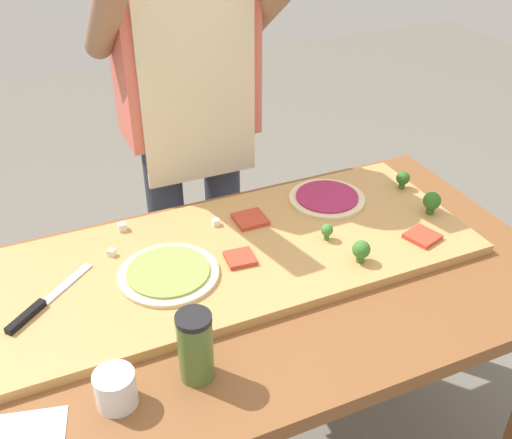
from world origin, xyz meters
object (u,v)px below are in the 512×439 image
broccoli_floret_front_right (403,179)px  cook_center (189,102)px  flour_cup (116,390)px  pizza_whole_pesto_green (169,273)px  broccoli_floret_front_mid (432,202)px  sauce_jar (195,347)px  broccoli_floret_front_left (327,230)px  pizza_whole_beet_magenta (327,198)px  pizza_slice_far_left (240,258)px  prep_table (254,314)px  pizza_slice_near_left (422,236)px  pizza_slice_center (250,219)px  cheese_crumble_a (216,222)px  cheese_crumble_c (112,253)px  chefs_knife (39,306)px  broccoli_floret_center_left (361,250)px  cheese_crumble_b (122,227)px

broccoli_floret_front_right → cook_center: cook_center is taller
flour_cup → pizza_whole_pesto_green: bearing=57.3°
broccoli_floret_front_mid → sauce_jar: 0.83m
broccoli_floret_front_left → broccoli_floret_front_right: 0.37m
pizza_whole_beet_magenta → broccoli_floret_front_left: bearing=-119.9°
pizza_slice_far_left → sauce_jar: bearing=-126.5°
flour_cup → broccoli_floret_front_right: bearing=24.1°
broccoli_floret_front_right → sauce_jar: size_ratio=0.35×
pizza_whole_beet_magenta → pizza_slice_far_left: pizza_whole_beet_magenta is taller
pizza_slice_far_left → sauce_jar: size_ratio=0.44×
broccoli_floret_front_mid → pizza_whole_beet_magenta: bearing=142.2°
pizza_whole_pesto_green → broccoli_floret_front_mid: 0.75m
prep_table → broccoli_floret_front_right: (0.57, 0.20, 0.16)m
pizza_whole_beet_magenta → flour_cup: bearing=-147.5°
prep_table → pizza_slice_near_left: size_ratio=19.58×
prep_table → sauce_jar: sauce_jar is taller
pizza_slice_center → broccoli_floret_front_left: size_ratio=1.79×
broccoli_floret_front_mid → flour_cup: (-0.95, -0.28, -0.03)m
broccoli_floret_front_right → cheese_crumble_a: (-0.58, 0.04, -0.02)m
pizza_whole_beet_magenta → flour_cup: flour_cup is taller
cheese_crumble_c → cook_center: (0.35, 0.38, 0.21)m
pizza_whole_pesto_green → pizza_slice_center: (0.28, 0.14, -0.00)m
pizza_whole_beet_magenta → cheese_crumble_a: cheese_crumble_a is taller
chefs_knife → cheese_crumble_a: 0.51m
pizza_slice_far_left → cook_center: size_ratio=0.04×
pizza_slice_center → broccoli_floret_front_left: 0.22m
pizza_whole_pesto_green → broccoli_floret_center_left: size_ratio=4.10×
broccoli_floret_front_left → cook_center: (-0.19, 0.54, 0.19)m
pizza_slice_near_left → flour_cup: 0.88m
pizza_slice_far_left → cook_center: 0.57m
cheese_crumble_a → flour_cup: 0.60m
broccoli_floret_center_left → cheese_crumble_b: size_ratio=2.81×
broccoli_floret_front_mid → pizza_slice_center: bearing=160.7°
prep_table → chefs_knife: 0.52m
chefs_knife → cook_center: (0.54, 0.51, 0.21)m
pizza_slice_center → flour_cup: (-0.47, -0.45, 0.00)m
pizza_slice_near_left → broccoli_floret_center_left: bearing=-174.7°
pizza_whole_beet_magenta → prep_table: bearing=-145.5°
pizza_whole_beet_magenta → broccoli_floret_front_left: size_ratio=4.75×
pizza_slice_center → cheese_crumble_c: cheese_crumble_c is taller
pizza_whole_pesto_green → cheese_crumble_c: size_ratio=14.10×
prep_table → flour_cup: (-0.39, -0.23, 0.14)m
cook_center → prep_table: bearing=-94.5°
flour_cup → pizza_slice_far_left: bearing=37.8°
pizza_whole_beet_magenta → cook_center: cook_center is taller
pizza_whole_pesto_green → flour_cup: size_ratio=3.04×
prep_table → broccoli_floret_front_right: 0.63m
broccoli_floret_front_mid → cheese_crumble_a: size_ratio=3.62×
pizza_slice_far_left → broccoli_floret_front_right: broccoli_floret_front_right is taller
prep_table → pizza_whole_beet_magenta: 0.43m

